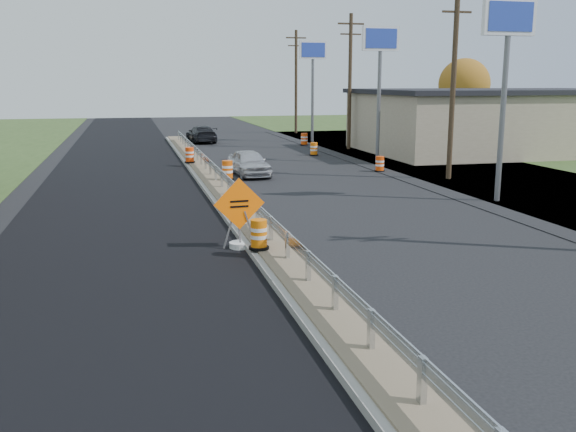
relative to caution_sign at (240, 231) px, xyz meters
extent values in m
plane|color=black|center=(0.90, 1.86, -0.53)|extent=(140.00, 140.00, 0.00)
cube|color=black|center=(-3.50, 11.86, -0.52)|extent=(7.20, 120.00, 0.01)
cube|color=gray|center=(0.90, 9.86, -0.44)|extent=(1.60, 55.00, 0.18)
cube|color=brown|center=(0.90, 9.86, -0.32)|extent=(1.25, 55.00, 0.05)
cube|color=silver|center=(0.90, -10.14, 0.05)|extent=(0.10, 0.15, 0.70)
cube|color=silver|center=(0.90, -8.14, 0.05)|extent=(0.10, 0.15, 0.70)
cube|color=silver|center=(0.90, -6.14, 0.05)|extent=(0.10, 0.15, 0.70)
cube|color=silver|center=(0.90, -4.14, 0.05)|extent=(0.10, 0.15, 0.70)
cube|color=silver|center=(0.90, -2.14, 0.05)|extent=(0.10, 0.15, 0.70)
cube|color=silver|center=(0.90, -0.14, 0.05)|extent=(0.10, 0.15, 0.70)
cube|color=silver|center=(0.90, 1.86, 0.05)|extent=(0.10, 0.15, 0.70)
cube|color=silver|center=(0.90, 3.86, 0.05)|extent=(0.10, 0.15, 0.70)
cube|color=silver|center=(0.90, 5.86, 0.05)|extent=(0.10, 0.15, 0.70)
cube|color=silver|center=(0.90, 7.86, 0.05)|extent=(0.10, 0.15, 0.70)
cube|color=silver|center=(0.90, 9.86, 0.05)|extent=(0.10, 0.15, 0.70)
cube|color=silver|center=(0.90, 11.86, 0.05)|extent=(0.10, 0.15, 0.70)
cube|color=silver|center=(0.90, 13.86, 0.05)|extent=(0.10, 0.15, 0.70)
cube|color=silver|center=(0.90, 15.86, 0.05)|extent=(0.10, 0.15, 0.70)
cube|color=silver|center=(0.90, 17.86, 0.05)|extent=(0.10, 0.15, 0.70)
cube|color=silver|center=(0.90, 19.86, 0.05)|extent=(0.10, 0.15, 0.70)
cube|color=silver|center=(0.90, 21.86, 0.05)|extent=(0.10, 0.15, 0.70)
cube|color=silver|center=(0.90, 23.86, 0.05)|extent=(0.10, 0.15, 0.70)
cube|color=silver|center=(0.90, 25.86, 0.05)|extent=(0.10, 0.15, 0.70)
cube|color=silver|center=(0.90, 27.86, 0.05)|extent=(0.10, 0.15, 0.70)
cube|color=silver|center=(0.90, 29.86, 0.05)|extent=(0.10, 0.15, 0.70)
cube|color=silver|center=(0.90, 31.86, 0.05)|extent=(0.10, 0.15, 0.70)
cube|color=silver|center=(0.90, 33.86, 0.05)|extent=(0.10, 0.15, 0.70)
cube|color=silver|center=(0.90, 10.86, 0.25)|extent=(0.04, 46.00, 0.34)
cube|color=silver|center=(0.90, 10.86, 0.17)|extent=(0.06, 46.00, 0.03)
cube|color=silver|center=(0.90, 10.86, 0.33)|extent=(0.06, 46.00, 0.03)
cube|color=tan|center=(21.90, 21.86, 1.47)|extent=(18.00, 12.00, 4.00)
cube|color=black|center=(21.90, 21.86, 3.59)|extent=(18.50, 12.50, 0.30)
cube|color=black|center=(12.95, 21.86, 1.07)|extent=(0.08, 7.20, 2.20)
cylinder|color=slate|center=(11.40, 4.86, 2.87)|extent=(0.22, 0.22, 6.80)
cube|color=white|center=(11.40, 4.86, 6.67)|extent=(2.20, 0.25, 1.40)
cube|color=#263FB2|center=(11.40, 4.86, 6.67)|extent=(1.90, 0.30, 1.10)
cylinder|color=slate|center=(11.40, 17.86, 2.87)|extent=(0.22, 0.22, 6.80)
cube|color=white|center=(11.40, 17.86, 6.67)|extent=(2.20, 0.25, 1.40)
cube|color=#263FB2|center=(11.40, 17.86, 6.67)|extent=(1.90, 0.30, 1.10)
cylinder|color=slate|center=(11.40, 31.86, 2.87)|extent=(0.22, 0.22, 6.80)
cube|color=white|center=(11.40, 31.86, 6.67)|extent=(2.20, 0.25, 1.40)
cube|color=#263FB2|center=(11.40, 31.86, 6.67)|extent=(1.90, 0.30, 1.10)
cylinder|color=#473523|center=(12.40, 10.86, 4.17)|extent=(0.26, 0.26, 9.40)
cube|color=#473523|center=(12.40, 10.86, 7.47)|extent=(1.50, 0.10, 0.10)
cylinder|color=#473523|center=(12.40, 25.86, 4.17)|extent=(0.26, 0.26, 9.40)
cube|color=#473523|center=(12.40, 25.86, 8.17)|extent=(1.90, 0.12, 0.12)
cube|color=#473523|center=(12.40, 25.86, 7.47)|extent=(1.50, 0.10, 0.10)
cylinder|color=#473523|center=(12.40, 40.86, 4.17)|extent=(0.26, 0.26, 9.40)
cube|color=#473523|center=(12.40, 40.86, 8.17)|extent=(1.90, 0.12, 0.12)
cube|color=#473523|center=(12.40, 40.86, 7.47)|extent=(1.50, 0.10, 0.10)
cylinder|color=#473523|center=(26.90, 35.86, 1.01)|extent=(0.36, 0.36, 3.08)
sphere|color=#9F6822|center=(26.90, 35.86, 4.02)|extent=(4.62, 4.62, 4.62)
cylinder|color=white|center=(0.00, 0.00, -0.44)|extent=(0.63, 0.63, 0.18)
cube|color=slate|center=(-0.31, 0.00, 0.03)|extent=(0.37, 0.07, 1.08)
cube|color=slate|center=(0.31, 0.00, 0.03)|extent=(0.37, 0.07, 1.08)
cube|color=slate|center=(0.00, 0.05, 0.03)|extent=(0.06, 0.28, 1.10)
cube|color=#FF6405|center=(0.00, 0.00, 0.79)|extent=(1.50, 0.14, 1.50)
cube|color=black|center=(0.00, -0.03, 0.87)|extent=(0.54, 0.05, 0.06)
cube|color=black|center=(0.00, -0.03, 0.71)|extent=(0.54, 0.05, 0.06)
cylinder|color=black|center=(0.35, -1.08, -0.26)|extent=(0.56, 0.56, 0.08)
cylinder|color=orange|center=(0.35, -1.08, 0.14)|extent=(0.45, 0.45, 0.79)
cylinder|color=white|center=(0.35, -1.08, 0.27)|extent=(0.46, 0.46, 0.10)
cylinder|color=white|center=(0.35, -1.08, 0.06)|extent=(0.46, 0.46, 0.10)
cylinder|color=black|center=(1.45, 11.80, -0.25)|extent=(0.62, 0.62, 0.08)
cylinder|color=#E15309|center=(1.45, 11.80, 0.18)|extent=(0.50, 0.50, 0.87)
cylinder|color=white|center=(1.45, 11.80, 0.32)|extent=(0.51, 0.51, 0.11)
cylinder|color=white|center=(1.45, 11.80, 0.10)|extent=(0.51, 0.51, 0.11)
cylinder|color=black|center=(0.35, 18.77, -0.26)|extent=(0.60, 0.60, 0.08)
cylinder|color=#FF430A|center=(0.35, 18.77, 0.16)|extent=(0.48, 0.48, 0.84)
cylinder|color=white|center=(0.35, 18.77, 0.30)|extent=(0.49, 0.49, 0.11)
cylinder|color=white|center=(0.35, 18.77, 0.08)|extent=(0.49, 0.49, 0.11)
cylinder|color=black|center=(10.10, 14.23, -0.49)|extent=(0.56, 0.56, 0.08)
cylinder|color=#FF470A|center=(10.10, 14.23, -0.09)|extent=(0.45, 0.45, 0.79)
cylinder|color=white|center=(10.10, 14.23, 0.04)|extent=(0.46, 0.46, 0.10)
cylinder|color=white|center=(10.10, 14.23, -0.17)|extent=(0.46, 0.46, 0.10)
cylinder|color=black|center=(8.83, 22.56, -0.49)|extent=(0.58, 0.58, 0.08)
cylinder|color=orange|center=(8.83, 22.56, -0.08)|extent=(0.46, 0.46, 0.81)
cylinder|color=white|center=(8.83, 22.56, 0.05)|extent=(0.48, 0.48, 0.11)
cylinder|color=white|center=(8.83, 22.56, -0.16)|extent=(0.48, 0.48, 0.11)
cylinder|color=black|center=(10.02, 29.29, -0.48)|extent=(0.63, 0.63, 0.08)
cylinder|color=#FA470A|center=(10.02, 29.29, -0.04)|extent=(0.51, 0.51, 0.89)
cylinder|color=white|center=(10.02, 29.29, 0.11)|extent=(0.52, 0.52, 0.12)
cylinder|color=white|center=(10.02, 29.29, -0.12)|extent=(0.52, 0.52, 0.12)
imported|color=silver|center=(2.98, 14.44, 0.14)|extent=(1.95, 4.07, 1.34)
imported|color=black|center=(2.70, 33.59, 0.14)|extent=(2.24, 4.74, 1.34)
camera|label=1|loc=(-3.02, -17.92, 4.23)|focal=40.00mm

